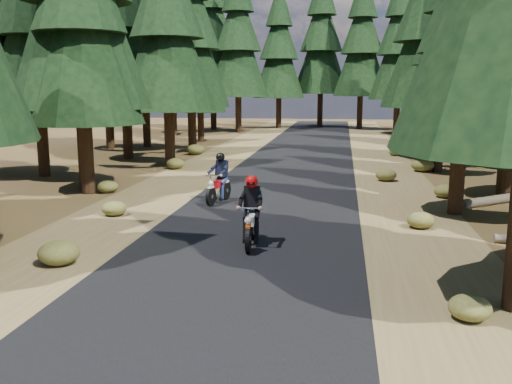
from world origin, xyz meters
TOP-DOWN VIEW (x-y plane):
  - ground at (0.00, 0.00)m, footprint 120.00×120.00m
  - road at (0.00, 5.00)m, footprint 6.00×100.00m
  - shoulder_l at (-4.60, 5.00)m, footprint 3.20×100.00m
  - shoulder_r at (4.60, 5.00)m, footprint 3.20×100.00m
  - pine_forest at (-0.02, 21.05)m, footprint 34.59×55.08m
  - understory_shrubs at (0.35, 8.46)m, footprint 13.79×30.36m
  - rider_lead at (0.13, -0.22)m, footprint 0.73×2.06m
  - rider_follow at (-1.88, 5.09)m, footprint 1.00×2.06m

SIDE VIEW (x-z plane):
  - ground at x=0.00m, z-range 0.00..0.00m
  - shoulder_l at x=-4.60m, z-range 0.00..0.01m
  - shoulder_r at x=4.60m, z-range 0.00..0.01m
  - road at x=0.00m, z-range 0.00..0.01m
  - understory_shrubs at x=0.35m, z-range -0.06..0.60m
  - rider_follow at x=-1.88m, z-range -0.29..1.47m
  - rider_lead at x=0.13m, z-range -0.30..1.51m
  - pine_forest at x=-0.02m, z-range -0.27..16.05m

